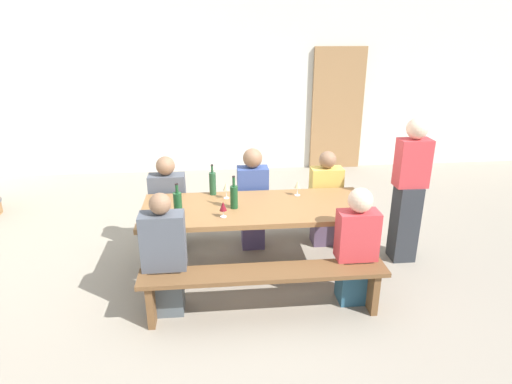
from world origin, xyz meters
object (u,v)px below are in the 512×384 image
(wine_glass_1, at_px, (226,187))
(seated_guest_far_0, at_px, (169,207))
(wine_glass_0, at_px, (363,204))
(standing_host, at_px, (409,193))
(wine_bottle_2, at_px, (178,204))
(seated_guest_near_0, at_px, (165,258))
(wine_glass_2, at_px, (223,207))
(seated_guest_far_1, at_px, (253,200))
(seated_guest_near_1, at_px, (356,248))
(wine_bottle_0, at_px, (213,183))
(seated_guest_far_2, at_px, (325,201))
(bench_far, at_px, (250,212))
(wooden_door, at_px, (337,109))
(bench_near, at_px, (264,280))
(wine_bottle_1, at_px, (234,196))
(wine_glass_3, at_px, (298,185))
(tasting_table, at_px, (256,213))

(wine_glass_1, bearing_deg, seated_guest_far_0, 151.71)
(wine_glass_0, distance_m, standing_host, 0.78)
(wine_bottle_2, relative_size, seated_guest_near_0, 0.29)
(wine_glass_1, bearing_deg, wine_glass_2, -95.45)
(wine_glass_0, xyz_separation_m, seated_guest_far_0, (-1.91, 0.88, -0.33))
(wine_glass_0, bearing_deg, seated_guest_far_1, 137.58)
(seated_guest_near_1, bearing_deg, wine_bottle_0, 53.35)
(seated_guest_far_0, bearing_deg, standing_host, 80.08)
(wine_bottle_0, xyz_separation_m, seated_guest_far_2, (1.28, 0.22, -0.34))
(bench_far, bearing_deg, wine_glass_0, -46.31)
(wooden_door, relative_size, bench_near, 0.97)
(wine_bottle_1, distance_m, seated_guest_near_1, 1.25)
(seated_guest_near_1, bearing_deg, bench_far, 32.95)
(wine_bottle_0, xyz_separation_m, wine_glass_1, (0.14, -0.13, -0.01))
(wine_glass_3, relative_size, seated_guest_far_1, 0.14)
(wine_glass_3, height_order, seated_guest_far_0, seated_guest_far_0)
(wine_glass_2, xyz_separation_m, seated_guest_far_0, (-0.59, 0.81, -0.33))
(wine_bottle_1, relative_size, wine_glass_2, 2.14)
(seated_guest_near_0, bearing_deg, wine_bottle_2, -15.67)
(wine_bottle_0, relative_size, seated_guest_far_1, 0.28)
(wine_bottle_2, bearing_deg, wine_glass_0, -3.54)
(bench_far, bearing_deg, seated_guest_far_1, -82.29)
(wine_glass_2, distance_m, seated_guest_far_2, 1.47)
(standing_host, bearing_deg, wine_glass_3, -5.46)
(wine_bottle_0, distance_m, wine_bottle_2, 0.65)
(bench_far, relative_size, seated_guest_near_1, 1.92)
(tasting_table, xyz_separation_m, seated_guest_far_2, (0.86, 0.58, -0.14))
(seated_guest_far_2, bearing_deg, seated_guest_near_0, -55.80)
(bench_far, xyz_separation_m, wine_bottle_2, (-0.75, -0.93, 0.52))
(seated_guest_near_0, height_order, seated_guest_far_1, seated_guest_far_1)
(wine_glass_3, xyz_separation_m, seated_guest_near_1, (0.39, -0.83, -0.32))
(wooden_door, xyz_separation_m, wine_glass_2, (-2.10, -3.69, -0.20))
(wine_bottle_1, relative_size, seated_guest_near_1, 0.30)
(wooden_door, height_order, wine_glass_3, wooden_door)
(bench_far, distance_m, seated_guest_near_0, 1.58)
(wine_bottle_2, xyz_separation_m, seated_guest_far_0, (-0.18, 0.78, -0.35))
(bench_far, xyz_separation_m, wine_glass_0, (0.99, -1.03, 0.50))
(wine_bottle_1, bearing_deg, seated_guest_near_0, -138.86)
(wine_bottle_1, height_order, wine_bottle_2, wine_bottle_2)
(wine_glass_3, bearing_deg, seated_guest_far_1, 142.84)
(standing_host, bearing_deg, wooden_door, -92.33)
(tasting_table, distance_m, wine_glass_3, 0.56)
(wine_glass_0, bearing_deg, seated_guest_far_2, 98.28)
(wine_glass_0, bearing_deg, wine_glass_2, 176.83)
(wine_bottle_0, height_order, seated_guest_far_1, seated_guest_far_1)
(bench_far, xyz_separation_m, wine_bottle_0, (-0.42, -0.37, 0.52))
(wine_glass_2, distance_m, seated_guest_far_0, 1.06)
(wooden_door, distance_m, seated_guest_far_2, 3.07)
(bench_near, relative_size, wine_bottle_2, 6.43)
(standing_host, bearing_deg, seated_guest_far_2, -30.03)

